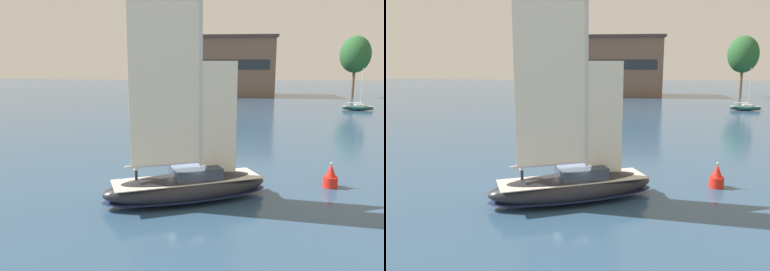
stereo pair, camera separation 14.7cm
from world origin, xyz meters
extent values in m
plane|color=#2D4C6B|center=(0.00, 0.00, 0.00)|extent=(400.00, 400.00, 0.00)
cube|color=brown|center=(-1.51, 91.64, 8.51)|extent=(33.92, 15.68, 17.02)
cube|color=#1E2833|center=(-1.51, 83.73, 9.36)|extent=(30.53, 0.10, 2.72)
cube|color=#423833|center=(-1.51, 91.64, 17.37)|extent=(35.12, 16.88, 0.70)
cylinder|color=brown|center=(-15.44, 88.85, 4.39)|extent=(0.70, 0.70, 8.79)
ellipsoid|color=#3D7A3D|center=(-15.44, 88.85, 11.44)|extent=(7.91, 7.91, 9.66)
cylinder|color=brown|center=(37.80, 86.89, 4.68)|extent=(0.75, 0.75, 9.36)
ellipsoid|color=#285B2D|center=(37.80, 86.89, 12.19)|extent=(8.42, 8.42, 10.29)
ellipsoid|color=#232328|center=(0.00, 0.00, 1.01)|extent=(12.27, 7.83, 2.03)
ellipsoid|color=#19234C|center=(0.00, 0.00, 0.46)|extent=(12.39, 7.91, 0.24)
cube|color=beige|center=(0.00, 0.00, 1.60)|extent=(10.74, 6.77, 0.06)
cube|color=#333D4C|center=(0.55, 0.24, 2.05)|extent=(4.00, 3.48, 0.83)
cylinder|color=silver|center=(0.87, 0.38, 9.08)|extent=(0.24, 0.24, 14.91)
cylinder|color=silver|center=(-1.58, -0.69, 2.82)|extent=(5.00, 2.33, 0.20)
cube|color=silver|center=(-1.39, -0.61, 8.94)|extent=(4.54, 2.00, 12.22)
cube|color=silver|center=(2.17, 0.95, 5.73)|extent=(2.41, 1.07, 8.20)
cylinder|color=#232838|center=(-3.44, -1.06, 2.06)|extent=(0.26, 0.26, 0.85)
cylinder|color=silver|center=(-3.44, -1.06, 2.81)|extent=(0.45, 0.45, 0.65)
sphere|color=tan|center=(-3.44, -1.06, 3.25)|extent=(0.24, 0.24, 0.24)
ellipsoid|color=#194C47|center=(29.41, 55.68, 0.53)|extent=(6.39, 2.15, 1.07)
ellipsoid|color=#19234C|center=(29.41, 55.68, 0.24)|extent=(6.45, 2.17, 0.13)
cube|color=#BCB7A8|center=(29.41, 55.68, 0.86)|extent=(5.62, 1.82, 0.06)
cube|color=silver|center=(29.72, 55.66, 1.11)|extent=(1.83, 1.34, 0.44)
cylinder|color=silver|center=(29.91, 55.65, 4.82)|extent=(0.13, 0.13, 7.86)
cylinder|color=silver|center=(28.50, 55.74, 1.52)|extent=(2.83, 0.28, 0.11)
cylinder|color=white|center=(28.50, 55.74, 1.59)|extent=(2.55, 0.33, 0.17)
cylinder|color=red|center=(10.90, 4.12, 0.42)|extent=(1.13, 1.13, 0.85)
cone|color=red|center=(10.90, 4.12, 1.36)|extent=(0.85, 0.85, 1.04)
sphere|color=#F2F266|center=(10.90, 4.12, 1.96)|extent=(0.16, 0.16, 0.16)
camera|label=1|loc=(2.91, -25.24, 9.65)|focal=35.00mm
camera|label=2|loc=(3.05, -25.22, 9.65)|focal=35.00mm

